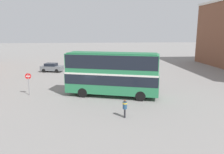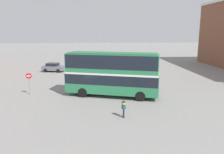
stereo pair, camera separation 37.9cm
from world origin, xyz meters
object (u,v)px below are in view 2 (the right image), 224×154
at_px(parked_car_kerb_near, 53,67).
at_px(no_entry_sign, 29,80).
at_px(double_decker_bus, 112,72).
at_px(pedestrian_foreground, 124,107).

distance_m(parked_car_kerb_near, no_entry_sign, 15.04).
bearing_deg(parked_car_kerb_near, no_entry_sign, -76.91).
bearing_deg(no_entry_sign, double_decker_bus, -7.95).
height_order(pedestrian_foreground, parked_car_kerb_near, pedestrian_foreground).
xyz_separation_m(parked_car_kerb_near, no_entry_sign, (-0.01, -15.01, 0.96)).
bearing_deg(parked_car_kerb_near, pedestrian_foreground, -53.00).
xyz_separation_m(double_decker_bus, parked_car_kerb_near, (-9.55, 16.35, -2.04)).
bearing_deg(parked_car_kerb_near, double_decker_bus, -46.60).
relative_size(pedestrian_foreground, parked_car_kerb_near, 0.38).
distance_m(double_decker_bus, pedestrian_foreground, 6.65).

